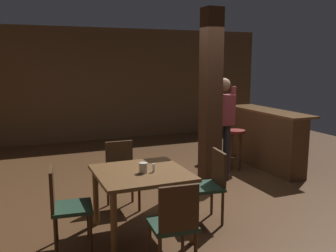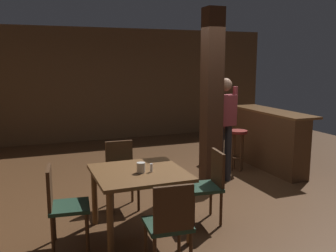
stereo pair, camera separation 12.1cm
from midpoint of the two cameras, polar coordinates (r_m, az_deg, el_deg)
ground_plane at (r=5.82m, az=3.88°, el=-10.14°), size 10.80×10.80×0.00m
wall_back at (r=9.72m, az=-7.93°, el=6.33°), size 8.00×0.10×2.80m
pillar at (r=5.98m, az=5.93°, el=4.18°), size 0.28×0.28×2.80m
dining_table at (r=4.34m, az=-4.89°, el=-8.33°), size 1.02×1.02×0.75m
chair_west at (r=4.20m, az=-16.35°, el=-11.24°), size 0.47×0.47×0.89m
chair_south at (r=3.61m, az=0.03°, el=-14.42°), size 0.45×0.45×0.89m
chair_north at (r=5.19m, az=-7.77°, el=-6.81°), size 0.43×0.43×0.89m
chair_east at (r=4.72m, az=5.69°, el=-8.51°), size 0.47×0.47×0.89m
napkin_cup at (r=4.23m, az=-4.62°, el=-6.36°), size 0.09×0.09×0.12m
salt_shaker at (r=4.25m, az=-3.03°, el=-6.40°), size 0.03×0.03×0.10m
standing_person at (r=6.19m, az=7.84°, el=0.62°), size 0.47×0.22×1.72m
bar_counter at (r=7.28m, az=13.93°, el=-1.82°), size 0.56×1.97×1.08m
bar_stool_near at (r=6.93m, az=9.78°, el=-2.19°), size 0.33×0.33×0.75m
bar_stool_mid at (r=7.55m, az=6.87°, el=-1.23°), size 0.32×0.32×0.73m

